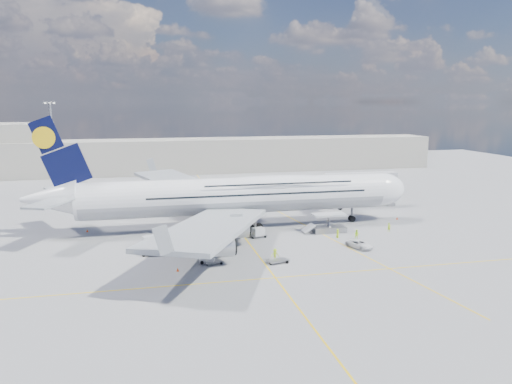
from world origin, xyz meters
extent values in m
plane|color=gray|center=(0.00, 0.00, 0.00)|extent=(300.00, 300.00, 0.00)
cube|color=yellow|center=(0.00, 0.00, 0.01)|extent=(0.25, 220.00, 0.01)
cube|color=yellow|center=(0.00, -20.00, 0.01)|extent=(120.00, 0.25, 0.01)
cube|color=yellow|center=(14.00, 10.00, 0.01)|extent=(14.16, 99.06, 0.01)
cylinder|color=white|center=(0.00, 10.00, 6.80)|extent=(62.00, 7.20, 7.20)
cylinder|color=#9EA0A5|center=(0.00, 10.00, 6.65)|extent=(60.76, 7.13, 7.13)
ellipsoid|color=white|center=(8.00, 10.00, 8.78)|extent=(36.00, 6.84, 3.76)
ellipsoid|color=white|center=(31.00, 10.00, 6.80)|extent=(11.52, 7.20, 7.20)
ellipsoid|color=black|center=(34.24, 10.00, 7.40)|extent=(3.84, 4.16, 1.44)
cone|color=white|center=(-35.50, 10.00, 7.60)|extent=(10.00, 6.84, 6.84)
cube|color=black|center=(-33.50, 10.00, 16.40)|extent=(11.02, 0.46, 14.61)
cylinder|color=yellow|center=(-35.60, 10.00, 18.90)|extent=(4.00, 0.60, 4.00)
cube|color=#999EA3|center=(-8.00, 30.00, 5.60)|extent=(25.49, 39.15, 3.35)
cube|color=#999EA3|center=(-8.00, -10.00, 5.60)|extent=(25.49, 39.15, 3.35)
cylinder|color=#B7BABF|center=(-3.00, 22.50, 3.20)|extent=(5.20, 3.50, 3.50)
cylinder|color=#B7BABF|center=(-7.50, 33.00, 3.20)|extent=(5.20, 3.50, 3.50)
cylinder|color=#B7BABF|center=(-3.00, -2.50, 3.20)|extent=(5.20, 3.50, 3.50)
cylinder|color=#B7BABF|center=(-7.50, -13.00, 3.20)|extent=(5.20, 3.50, 3.50)
cylinder|color=gray|center=(25.00, 10.00, 2.20)|extent=(0.44, 0.44, 3.80)
cylinder|color=black|center=(25.00, 10.00, 0.65)|extent=(1.30, 0.90, 1.30)
cylinder|color=gray|center=(0.00, 10.00, 2.20)|extent=(0.56, 0.56, 3.80)
cylinder|color=black|center=(0.00, 13.20, 0.75)|extent=(1.50, 0.90, 1.50)
cube|color=#B7B7BC|center=(25.00, 18.60, 7.10)|extent=(3.00, 10.00, 2.60)
cube|color=#B7B7BC|center=(33.00, 23.60, 7.10)|extent=(18.00, 3.00, 2.60)
cylinder|color=gray|center=(27.00, 21.60, 3.55)|extent=(0.80, 0.80, 7.10)
cylinder|color=black|center=(27.00, 21.60, 0.45)|extent=(0.90, 0.80, 0.90)
cylinder|color=gray|center=(41.00, 23.60, 3.55)|extent=(1.00, 1.00, 7.10)
cube|color=gray|center=(41.00, 23.60, 0.40)|extent=(2.00, 2.00, 0.80)
cylinder|color=#B7B7BC|center=(25.00, 14.80, 7.10)|extent=(3.60, 3.60, 2.80)
cube|color=silver|center=(17.00, 2.90, 3.50)|extent=(6.50, 3.20, 0.35)
cube|color=gray|center=(17.00, 2.90, 0.55)|extent=(6.50, 3.20, 1.10)
cube|color=gray|center=(17.00, 2.90, 2.05)|extent=(0.22, 1.99, 3.00)
cylinder|color=black|center=(14.40, 1.70, 0.35)|extent=(0.70, 0.30, 0.70)
cube|color=silver|center=(12.80, 2.90, 1.00)|extent=(2.16, 2.60, 1.60)
cylinder|color=gray|center=(-40.00, 45.00, 12.50)|extent=(0.70, 0.70, 25.00)
cube|color=gray|center=(-40.00, 45.00, 25.20)|extent=(3.00, 0.40, 0.60)
cube|color=#B2AD9E|center=(0.00, 95.00, 6.00)|extent=(180.00, 16.00, 12.00)
cube|color=#193814|center=(40.00, 140.00, 4.00)|extent=(160.00, 6.00, 8.00)
cube|color=gray|center=(-17.73, 0.70, 0.34)|extent=(3.23, 2.38, 0.17)
cylinder|color=black|center=(-18.88, 0.12, 0.21)|extent=(0.42, 0.17, 0.42)
cylinder|color=black|center=(-16.57, 1.28, 0.21)|extent=(0.42, 0.17, 0.42)
cube|color=silver|center=(-17.73, 0.70, 1.11)|extent=(2.47, 2.05, 1.45)
cube|color=gray|center=(-7.88, -11.70, 0.33)|extent=(2.99, 1.92, 0.17)
cylinder|color=black|center=(-8.99, -12.26, 0.20)|extent=(0.41, 0.17, 0.41)
cylinder|color=black|center=(-6.76, -11.14, 0.20)|extent=(0.41, 0.17, 0.41)
cube|color=gray|center=(-15.80, -3.29, 0.31)|extent=(2.83, 1.80, 0.16)
cylinder|color=black|center=(-16.86, -3.82, 0.19)|extent=(0.39, 0.16, 0.39)
cylinder|color=black|center=(-14.74, -2.76, 0.19)|extent=(0.39, 0.16, 0.39)
cube|color=gray|center=(-17.47, -4.97, 0.36)|extent=(3.25, 1.96, 0.19)
cylinder|color=black|center=(-18.71, -5.58, 0.23)|extent=(0.45, 0.19, 0.45)
cylinder|color=black|center=(-16.23, -4.35, 0.23)|extent=(0.45, 0.19, 0.45)
cube|color=silver|center=(-17.47, -4.97, 1.19)|extent=(2.41, 1.77, 1.55)
cube|color=gray|center=(2.18, -13.46, 0.39)|extent=(3.68, 2.53, 0.20)
cylinder|color=black|center=(0.84, -14.13, 0.25)|extent=(0.49, 0.20, 0.49)
cylinder|color=black|center=(3.52, -12.79, 0.25)|extent=(0.49, 0.20, 0.49)
cube|color=gray|center=(2.58, 1.99, 0.34)|extent=(3.29, 2.44, 0.18)
cylinder|color=black|center=(1.40, 1.40, 0.22)|extent=(0.43, 0.18, 0.43)
cylinder|color=black|center=(3.76, 2.58, 0.22)|extent=(0.43, 0.18, 0.43)
cube|color=silver|center=(2.58, 1.99, 1.13)|extent=(2.52, 2.09, 1.47)
cube|color=white|center=(-8.86, -11.07, 0.60)|extent=(2.64, 1.94, 1.11)
cube|color=black|center=(-8.86, -11.07, 1.29)|extent=(1.18, 1.28, 0.43)
cylinder|color=black|center=(-9.72, -11.54, 0.27)|extent=(0.55, 0.21, 0.55)
cylinder|color=black|center=(-8.01, -10.60, 0.27)|extent=(0.55, 0.21, 0.55)
cube|color=gray|center=(-2.48, 20.61, 0.96)|extent=(6.61, 3.72, 1.92)
cube|color=white|center=(-3.15, 20.61, 2.79)|extent=(5.05, 3.43, 2.11)
cube|color=white|center=(-0.07, 20.61, 1.83)|extent=(2.20, 2.56, 1.54)
cube|color=black|center=(0.60, 20.61, 2.02)|extent=(0.60, 1.90, 0.86)
cylinder|color=black|center=(-0.36, 19.51, 0.53)|extent=(1.06, 0.34, 1.06)
cylinder|color=black|center=(-4.59, 21.72, 0.53)|extent=(1.06, 0.34, 1.06)
cube|color=#EE450C|center=(-3.15, 20.61, 2.11)|extent=(5.11, 3.49, 0.48)
cube|color=gray|center=(-20.55, 48.39, 0.99)|extent=(6.78, 5.34, 1.99)
cube|color=white|center=(-21.24, 48.39, 2.88)|extent=(5.37, 4.57, 2.19)
cube|color=white|center=(-18.06, 48.39, 1.89)|extent=(2.70, 2.88, 1.59)
cube|color=black|center=(-17.36, 48.39, 2.09)|extent=(1.14, 1.79, 0.89)
cylinder|color=black|center=(-18.36, 47.25, 0.55)|extent=(1.09, 0.35, 1.09)
cylinder|color=black|center=(-22.73, 49.53, 0.55)|extent=(1.09, 0.35, 1.09)
imported|color=white|center=(18.30, -8.78, 0.71)|extent=(4.16, 5.62, 1.42)
imported|color=#B0DA16|center=(28.69, 0.36, 0.91)|extent=(0.71, 0.51, 1.82)
imported|color=#C7FE1A|center=(20.14, -3.54, 0.96)|extent=(1.14, 1.02, 1.93)
imported|color=#9FE017|center=(-8.10, 0.20, 0.90)|extent=(0.56, 1.10, 1.81)
imported|color=#BAE317|center=(17.08, -1.59, 0.84)|extent=(0.67, 0.90, 1.68)
imported|color=#BDE818|center=(2.02, -12.24, 1.00)|extent=(1.32, 0.79, 2.00)
cone|color=#EE450C|center=(35.43, 9.59, 0.28)|extent=(0.45, 0.45, 0.57)
cube|color=#EE450C|center=(35.43, 9.59, 0.02)|extent=(0.39, 0.39, 0.03)
cone|color=#EE450C|center=(-12.10, 31.72, 0.26)|extent=(0.41, 0.41, 0.52)
cube|color=#EE450C|center=(-12.10, 31.72, 0.01)|extent=(0.36, 0.36, 0.03)
cone|color=#EE450C|center=(-6.20, 31.10, 0.29)|extent=(0.46, 0.46, 0.59)
cube|color=#EE450C|center=(-6.20, 31.10, 0.02)|extent=(0.40, 0.40, 0.03)
cone|color=#EE450C|center=(-11.23, -7.63, 0.25)|extent=(0.39, 0.39, 0.50)
cube|color=#EE450C|center=(-11.23, -7.63, 0.01)|extent=(0.34, 0.34, 0.03)
cone|color=#EE450C|center=(-13.70, -14.01, 0.28)|extent=(0.44, 0.44, 0.55)
cube|color=#EE450C|center=(-13.70, -14.01, 0.01)|extent=(0.38, 0.38, 0.03)
cone|color=#EE450C|center=(-29.50, 13.38, 0.29)|extent=(0.46, 0.46, 0.58)
cube|color=#EE450C|center=(-29.50, 13.38, 0.02)|extent=(0.40, 0.40, 0.03)
camera|label=1|loc=(-18.07, -87.02, 25.29)|focal=35.00mm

